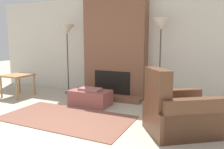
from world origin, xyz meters
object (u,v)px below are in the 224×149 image
armchair (177,115)px  side_table (18,77)px  floor_lamp_left (67,32)px  floor_lamp_right (161,27)px  ottoman (90,97)px

armchair → side_table: (-4.12, 0.68, 0.20)m
floor_lamp_left → side_table: bearing=-139.1°
floor_lamp_right → side_table: bearing=-166.4°
armchair → floor_lamp_right: bearing=-12.5°
side_table → floor_lamp_left: floor_lamp_left is taller
side_table → floor_lamp_left: (0.98, 0.85, 1.19)m
armchair → floor_lamp_left: (-3.15, 1.53, 1.39)m
floor_lamp_left → floor_lamp_right: (2.52, 0.00, 0.06)m
ottoman → floor_lamp_right: bearing=29.3°
side_table → floor_lamp_left: size_ratio=0.35×
armchair → side_table: size_ratio=1.94×
ottoman → floor_lamp_left: 2.05m
floor_lamp_left → floor_lamp_right: floor_lamp_right is taller
armchair → floor_lamp_right: (-0.63, 1.53, 1.44)m
ottoman → side_table: (-2.13, -0.08, 0.32)m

